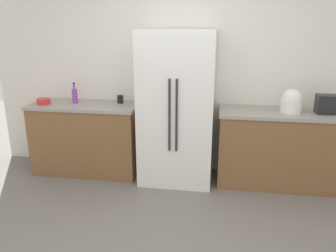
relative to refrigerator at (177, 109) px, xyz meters
The scene contains 9 objects.
kitchen_back_panel 0.69m from the refrigerator, 77.91° to the left, with size 5.25×0.10×2.94m, color silver.
counter_left 1.28m from the refrigerator, behind, with size 1.39×0.60×0.92m.
counter_right 1.40m from the refrigerator, ahead, with size 1.63×0.60×0.92m.
refrigerator is the anchor object (origin of this frame).
toaster 1.71m from the refrigerator, ahead, with size 0.22×0.17×0.21m, color black.
rice_cooker 1.32m from the refrigerator, ahead, with size 0.24×0.24×0.27m.
bottle_a 1.34m from the refrigerator, behind, with size 0.07×0.07×0.26m.
cup_a 0.78m from the refrigerator, 167.02° to the left, with size 0.08×0.08×0.10m, color black.
bowl_a 1.71m from the refrigerator, behind, with size 0.17×0.17×0.07m, color red.
Camera 1 is at (0.42, -2.40, 1.89)m, focal length 35.65 mm.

